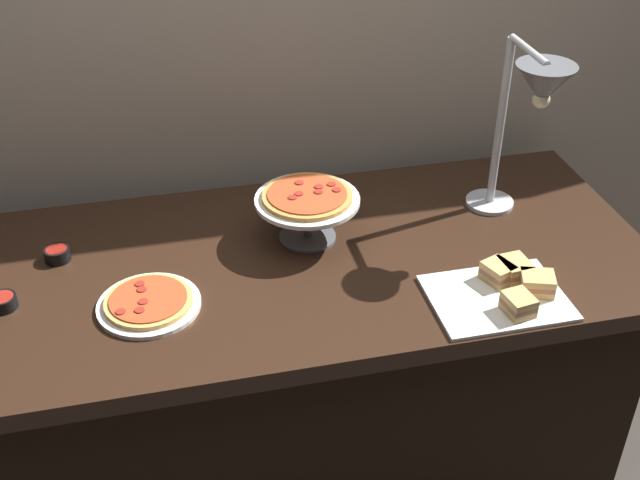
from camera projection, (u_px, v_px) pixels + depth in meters
name	position (u px, v px, depth m)	size (l,w,h in m)	color
ground_plane	(303.00, 452.00, 2.55)	(8.00, 8.00, 0.00)	#38332D
back_wall	(261.00, 35.00, 2.28)	(4.40, 0.04, 2.40)	tan
buffet_table	(301.00, 363.00, 2.33)	(1.90, 0.84, 0.76)	black
heat_lamp	(534.00, 99.00, 2.00)	(0.15, 0.34, 0.52)	#B7BABF
pizza_plate_front	(149.00, 303.00, 1.94)	(0.25, 0.25, 0.03)	white
pizza_plate_center	(307.00, 202.00, 2.14)	(0.29, 0.29, 0.15)	#595B60
sandwich_platter	(508.00, 289.00, 1.98)	(0.33, 0.26, 0.06)	white
sauce_cup_near	(57.00, 254.00, 2.11)	(0.07, 0.07, 0.04)	black
sauce_cup_far	(3.00, 302.00, 1.94)	(0.07, 0.07, 0.03)	black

